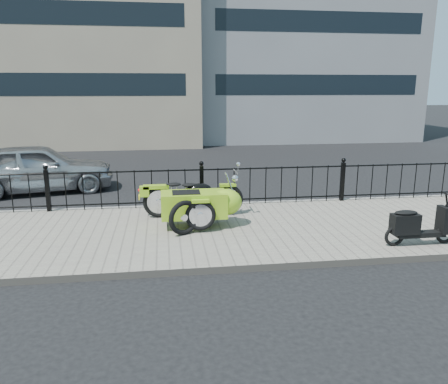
{
  "coord_description": "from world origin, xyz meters",
  "views": [
    {
      "loc": [
        -0.87,
        -8.76,
        2.88
      ],
      "look_at": [
        0.34,
        -0.1,
        0.77
      ],
      "focal_mm": 35.0,
      "sensor_mm": 36.0,
      "label": 1
    }
  ],
  "objects": [
    {
      "name": "iron_fence",
      "position": [
        0.0,
        1.3,
        0.59
      ],
      "size": [
        14.11,
        0.11,
        1.08
      ],
      "color": "black",
      "rests_on": "sidewalk"
    },
    {
      "name": "spare_tire",
      "position": [
        -0.52,
        -0.77,
        0.46
      ],
      "size": [
        0.64,
        0.42,
        0.68
      ],
      "primitive_type": "torus",
      "rotation": [
        1.57,
        0.0,
        0.52
      ],
      "color": "black",
      "rests_on": "sidewalk"
    },
    {
      "name": "sedan_car",
      "position": [
        -4.37,
        3.82,
        0.69
      ],
      "size": [
        4.3,
        2.43,
        1.38
      ],
      "primitive_type": "imported",
      "rotation": [
        0.0,
        0.0,
        1.78
      ],
      "color": "#A3A5A9",
      "rests_on": "ground"
    },
    {
      "name": "curb",
      "position": [
        0.0,
        1.44,
        0.06
      ],
      "size": [
        30.0,
        0.1,
        0.12
      ],
      "primitive_type": "cube",
      "color": "gray",
      "rests_on": "ground"
    },
    {
      "name": "scooter",
      "position": [
        3.55,
        -1.9,
        0.48
      ],
      "size": [
        1.35,
        0.39,
        0.91
      ],
      "color": "black",
      "rests_on": "sidewalk"
    },
    {
      "name": "building_grey",
      "position": [
        7.0,
        16.99,
        7.5
      ],
      "size": [
        12.0,
        8.01,
        15.0
      ],
      "color": "slate",
      "rests_on": "ground"
    },
    {
      "name": "sidewalk",
      "position": [
        0.0,
        -0.5,
        0.06
      ],
      "size": [
        30.0,
        3.8,
        0.12
      ],
      "primitive_type": "cube",
      "color": "gray",
      "rests_on": "ground"
    },
    {
      "name": "building_tan",
      "position": [
        -6.0,
        15.99,
        6.0
      ],
      "size": [
        14.0,
        8.01,
        12.0
      ],
      "color": "gray",
      "rests_on": "ground"
    },
    {
      "name": "ground",
      "position": [
        0.0,
        0.0,
        0.0
      ],
      "size": [
        120.0,
        120.0,
        0.0
      ],
      "primitive_type": "plane",
      "color": "black",
      "rests_on": "ground"
    },
    {
      "name": "motorcycle_sidecar",
      "position": [
        -0.12,
        -0.17,
        0.59
      ],
      "size": [
        2.28,
        1.48,
        0.98
      ],
      "color": "black",
      "rests_on": "sidewalk"
    }
  ]
}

